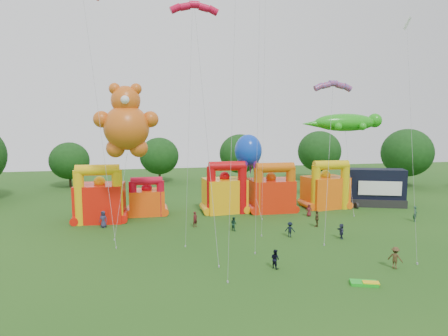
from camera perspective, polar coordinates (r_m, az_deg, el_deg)
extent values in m
plane|color=#1C4714|center=(28.52, 12.79, -19.22)|extent=(160.00, 160.00, 0.00)
cylinder|color=#352314|center=(81.89, 24.53, -1.17)|extent=(0.44, 0.44, 3.72)
ellipsoid|color=#133911|center=(81.43, 24.69, 2.00)|extent=(9.30, 9.30, 8.89)
cylinder|color=#352314|center=(84.61, 13.38, -0.56)|extent=(0.44, 0.44, 3.51)
ellipsoid|color=#133911|center=(84.17, 13.46, 2.34)|extent=(8.77, 8.78, 8.39)
cylinder|color=#352314|center=(80.95, 2.27, -0.78)|extent=(0.44, 0.44, 3.30)
ellipsoid|color=#133911|center=(80.50, 2.28, 2.06)|extent=(8.25, 8.25, 7.88)
cylinder|color=#352314|center=(80.82, -9.18, -0.95)|extent=(0.44, 0.44, 3.09)
ellipsoid|color=#133911|center=(80.39, -9.23, 1.71)|extent=(7.73, 7.72, 7.38)
cylinder|color=#352314|center=(79.29, -21.10, -1.56)|extent=(0.44, 0.44, 2.88)
ellipsoid|color=#133911|center=(78.88, -21.21, 0.97)|extent=(7.20, 7.20, 6.88)
cube|color=red|center=(51.90, -17.26, -4.72)|extent=(6.01, 4.98, 4.59)
cylinder|color=yellow|center=(50.41, -19.99, -4.03)|extent=(1.24, 1.24, 6.56)
cylinder|color=yellow|center=(49.91, -14.97, -3.95)|extent=(1.24, 1.24, 6.56)
cylinder|color=yellow|center=(49.61, -17.63, -0.27)|extent=(5.03, 1.31, 1.31)
sphere|color=yellow|center=(51.45, -17.36, -1.89)|extent=(1.40, 1.40, 1.40)
cube|color=#FF500D|center=(53.95, -10.95, -4.81)|extent=(4.51, 3.62, 3.28)
cylinder|color=red|center=(52.56, -12.88, -4.39)|extent=(0.99, 0.99, 4.68)
cylinder|color=red|center=(52.56, -9.04, -4.30)|extent=(0.99, 0.99, 4.68)
cylinder|color=red|center=(52.13, -11.02, -1.82)|extent=(4.01, 1.04, 1.04)
sphere|color=red|center=(53.59, -10.99, -2.78)|extent=(1.40, 1.40, 1.40)
cube|color=#FFAC0D|center=(54.50, 0.08, -3.90)|extent=(5.86, 4.92, 4.51)
cylinder|color=red|center=(52.45, -1.84, -3.26)|extent=(1.18, 1.18, 6.44)
cylinder|color=red|center=(53.27, 2.62, -3.10)|extent=(1.18, 1.18, 6.44)
cylinder|color=red|center=(52.35, 0.41, 0.29)|extent=(4.78, 1.24, 1.24)
sphere|color=red|center=(54.08, 0.08, -1.24)|extent=(1.40, 1.40, 1.40)
cube|color=red|center=(55.37, 6.69, -3.87)|extent=(5.76, 4.62, 4.33)
cylinder|color=#D45A0B|center=(53.00, 4.94, -3.31)|extent=(1.26, 1.26, 6.19)
cylinder|color=#D45A0B|center=(54.38, 9.48, -3.12)|extent=(1.26, 1.26, 6.19)
cylinder|color=#D45A0B|center=(53.19, 7.29, 0.07)|extent=(5.10, 1.32, 1.32)
sphere|color=#D45A0B|center=(54.96, 6.72, -1.34)|extent=(1.40, 1.40, 1.40)
cube|color=#FB620D|center=(59.14, 14.22, -3.32)|extent=(6.26, 5.35, 4.38)
cylinder|color=#DCB60B|center=(56.63, 12.95, -2.77)|extent=(1.23, 1.23, 6.25)
cylinder|color=#DCB60B|center=(58.52, 16.86, -2.59)|extent=(1.23, 1.23, 6.25)
cylinder|color=#DCB60B|center=(57.12, 15.03, 0.41)|extent=(4.97, 1.29, 1.29)
sphere|color=#DCB60B|center=(58.75, 14.29, -0.94)|extent=(1.40, 1.40, 1.40)
cube|color=black|center=(62.45, 20.58, -4.55)|extent=(9.14, 5.85, 1.10)
cube|color=black|center=(62.16, 20.59, -2.08)|extent=(9.00, 5.46, 4.28)
cube|color=white|center=(60.85, 21.38, -2.71)|extent=(5.60, 2.02, 2.01)
cylinder|color=black|center=(59.68, 18.41, -5.13)|extent=(0.30, 0.90, 0.90)
cylinder|color=black|center=(63.29, 23.83, -4.69)|extent=(0.30, 0.90, 0.90)
sphere|color=#CF5917|center=(44.71, -13.76, 5.63)|extent=(4.92, 4.92, 4.92)
sphere|color=#CF5917|center=(44.75, -13.87, 9.35)|extent=(3.13, 3.13, 3.13)
sphere|color=#CF5917|center=(44.89, -15.36, 10.87)|extent=(1.23, 1.23, 1.23)
sphere|color=#CF5917|center=(44.78, -12.46, 10.97)|extent=(1.23, 1.23, 1.23)
sphere|color=#CF5917|center=(44.89, -17.09, 6.67)|extent=(1.79, 1.79, 1.79)
sphere|color=#CF5917|center=(44.66, -10.47, 6.86)|extent=(1.79, 1.79, 1.79)
sphere|color=#CF5917|center=(44.88, -15.24, 2.73)|extent=(2.01, 2.01, 2.01)
sphere|color=#CF5917|center=(44.77, -12.10, 2.81)|extent=(2.01, 2.01, 2.01)
sphere|color=white|center=(43.24, -13.96, 9.44)|extent=(0.89, 0.89, 0.89)
ellipsoid|color=#219E16|center=(62.79, 16.94, 6.25)|extent=(9.90, 3.09, 2.63)
sphere|color=#219E16|center=(65.19, 20.73, 6.37)|extent=(2.13, 2.13, 2.13)
cone|color=#219E16|center=(60.60, 12.71, 6.18)|extent=(3.87, 1.55, 1.55)
sphere|color=#219E16|center=(65.08, 17.80, 5.72)|extent=(1.16, 1.16, 1.16)
sphere|color=#219E16|center=(62.38, 19.17, 5.63)|extent=(1.16, 1.16, 1.16)
sphere|color=#219E16|center=(63.31, 14.71, 5.80)|extent=(1.16, 1.16, 1.16)
sphere|color=#219E16|center=(60.53, 15.99, 5.72)|extent=(1.16, 1.16, 1.16)
ellipsoid|color=#0D3AC5|center=(54.85, 3.49, 2.48)|extent=(3.72, 3.72, 4.46)
cone|color=#591E8C|center=(55.36, 4.69, 0.38)|extent=(0.84, 0.84, 2.97)
cone|color=#591E8C|center=(56.21, 3.81, 0.49)|extent=(0.84, 0.84, 2.97)
cone|color=#591E8C|center=(55.91, 2.61, 0.46)|extent=(0.84, 0.84, 2.97)
cone|color=#591E8C|center=(54.76, 2.25, 0.33)|extent=(0.84, 0.84, 2.97)
cone|color=#591E8C|center=(53.89, 3.13, 0.22)|extent=(0.84, 0.84, 2.97)
cone|color=#591E8C|center=(54.20, 4.37, 0.25)|extent=(0.84, 0.84, 2.97)
cube|color=white|center=(44.30, 24.72, 18.27)|extent=(1.02, 1.02, 1.10)
cube|color=green|center=(33.33, 19.35, -15.26)|extent=(2.22, 1.60, 0.24)
cube|color=yellow|center=(33.23, 20.24, -15.10)|extent=(1.33, 0.96, 0.10)
imported|color=#2C2A47|center=(48.81, -16.87, -7.02)|extent=(1.11, 0.90, 1.96)
imported|color=#4C1517|center=(47.14, -4.15, -7.32)|extent=(0.79, 0.75, 1.82)
imported|color=#173B29|center=(45.56, 1.39, -7.95)|extent=(0.92, 0.98, 1.59)
imported|color=black|center=(43.67, 9.40, -8.66)|extent=(1.23, 1.06, 1.65)
imported|color=#45341B|center=(48.32, 13.13, -7.06)|extent=(1.05, 1.19, 1.93)
imported|color=#282C43|center=(44.29, 16.41, -8.65)|extent=(0.70, 1.57, 1.63)
imported|color=maroon|center=(53.21, 12.06, -5.91)|extent=(0.93, 0.79, 1.61)
imported|color=#19402A|center=(54.80, 25.64, -5.91)|extent=(0.81, 0.83, 1.92)
imported|color=black|center=(34.75, 7.31, -12.75)|extent=(0.93, 1.00, 1.64)
imported|color=#48351C|center=(37.29, 23.27, -11.69)|extent=(1.31, 1.38, 1.88)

